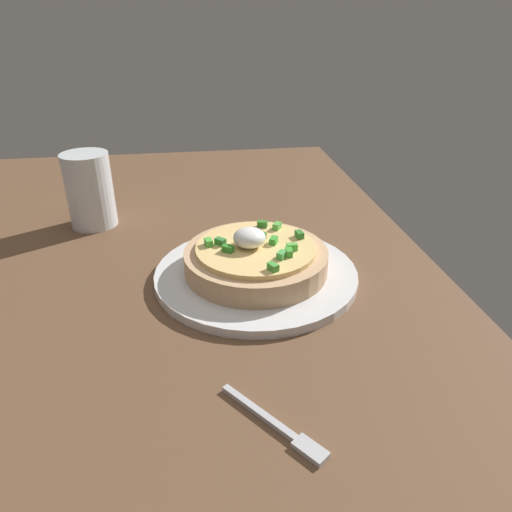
{
  "coord_description": "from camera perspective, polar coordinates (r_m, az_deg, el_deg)",
  "views": [
    {
      "loc": [
        -56.28,
        -4.89,
        33.72
      ],
      "look_at": [
        -5.44,
        -12.33,
        6.51
      ],
      "focal_mm": 33.33,
      "sensor_mm": 36.0,
      "label": 1
    }
  ],
  "objects": [
    {
      "name": "pizza",
      "position": [
        0.58,
        -0.02,
        -0.23
      ],
      "size": [
        17.64,
        17.64,
        5.67
      ],
      "color": "tan",
      "rests_on": "plate"
    },
    {
      "name": "cup_far",
      "position": [
        0.77,
        -19.27,
        7.06
      ],
      "size": [
        6.97,
        6.97,
        11.24
      ],
      "color": "silver",
      "rests_on": "dining_table"
    },
    {
      "name": "plate",
      "position": [
        0.59,
        0.0,
        -2.18
      ],
      "size": [
        25.13,
        25.13,
        1.11
      ],
      "primitive_type": "cylinder",
      "color": "silver",
      "rests_on": "dining_table"
    },
    {
      "name": "dining_table",
      "position": [
        0.65,
        -11.55,
        -2.27
      ],
      "size": [
        108.21,
        72.93,
        3.4
      ],
      "primitive_type": "cube",
      "color": "brown",
      "rests_on": "ground"
    },
    {
      "name": "fork",
      "position": [
        0.41,
        2.92,
        -19.91
      ],
      "size": [
        9.35,
        7.54,
        0.5
      ],
      "rotation": [
        0.0,
        0.0,
        -2.48
      ],
      "color": "#B7B7BC",
      "rests_on": "dining_table"
    }
  ]
}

